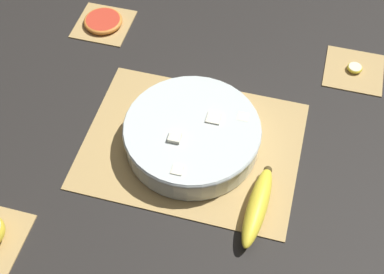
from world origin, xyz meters
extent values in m
plane|color=black|center=(0.00, 0.00, 0.00)|extent=(6.00, 6.00, 0.00)
cube|color=tan|center=(0.00, 0.00, 0.00)|extent=(0.45, 0.34, 0.01)
cube|color=#4C381E|center=(-0.17, 0.00, 0.00)|extent=(0.01, 0.33, 0.00)
cube|color=#4C381E|center=(-0.11, 0.00, 0.00)|extent=(0.01, 0.33, 0.00)
cube|color=#4C381E|center=(-0.06, 0.00, 0.00)|extent=(0.01, 0.33, 0.00)
cube|color=#4C381E|center=(0.00, 0.00, 0.00)|extent=(0.01, 0.33, 0.00)
cube|color=#4C381E|center=(0.06, 0.00, 0.00)|extent=(0.01, 0.33, 0.00)
cube|color=#4C381E|center=(0.11, 0.00, 0.00)|extent=(0.01, 0.33, 0.00)
cube|color=#4C381E|center=(0.17, 0.00, 0.00)|extent=(0.01, 0.33, 0.00)
cube|color=#4C381E|center=(-0.27, -0.30, 0.00)|extent=(0.00, 0.13, 0.00)
cube|color=tan|center=(-0.31, 0.30, 0.00)|extent=(0.13, 0.13, 0.01)
cube|color=#4C381E|center=(-0.33, 0.30, 0.00)|extent=(0.00, 0.13, 0.00)
cube|color=#4C381E|center=(-0.29, 0.30, 0.00)|extent=(0.00, 0.13, 0.00)
cube|color=tan|center=(0.31, 0.30, 0.00)|extent=(0.13, 0.13, 0.01)
cube|color=#4C381E|center=(0.28, 0.30, 0.00)|extent=(0.00, 0.13, 0.00)
cube|color=#4C381E|center=(0.31, 0.30, 0.00)|extent=(0.00, 0.13, 0.00)
cube|color=#4C381E|center=(0.34, 0.30, 0.00)|extent=(0.00, 0.13, 0.00)
cylinder|color=silver|center=(0.00, 0.00, 0.04)|extent=(0.28, 0.28, 0.06)
torus|color=silver|center=(0.00, 0.00, 0.06)|extent=(0.28, 0.28, 0.01)
cylinder|color=#F4EABC|center=(-0.03, 0.01, 0.02)|extent=(0.03, 0.03, 0.01)
cylinder|color=#F4EABC|center=(0.10, -0.03, 0.05)|extent=(0.03, 0.03, 0.01)
cylinder|color=#F4EABC|center=(-0.07, -0.08, 0.04)|extent=(0.03, 0.03, 0.01)
cylinder|color=#F4EABC|center=(0.03, 0.05, 0.03)|extent=(0.03, 0.03, 0.01)
cylinder|color=#F4EABC|center=(-0.09, 0.04, 0.02)|extent=(0.03, 0.03, 0.01)
cylinder|color=#F4EABC|center=(0.04, 0.00, 0.04)|extent=(0.03, 0.03, 0.01)
cylinder|color=#F4EABC|center=(-0.06, 0.00, 0.05)|extent=(0.02, 0.02, 0.01)
cylinder|color=#F4EABC|center=(0.01, 0.00, 0.03)|extent=(0.02, 0.02, 0.01)
cylinder|color=#F4EABC|center=(-0.03, 0.09, 0.03)|extent=(0.03, 0.03, 0.01)
cube|color=#EFEACC|center=(0.05, -0.05, 0.02)|extent=(0.03, 0.03, 0.03)
cube|color=#EFEACC|center=(0.09, 0.05, 0.05)|extent=(0.02, 0.02, 0.02)
cube|color=#EFEACC|center=(-0.01, -0.02, 0.02)|extent=(0.02, 0.02, 0.02)
cube|color=#EFEACC|center=(0.05, 0.09, 0.02)|extent=(0.03, 0.03, 0.03)
cube|color=#EFEACC|center=(0.00, -0.11, 0.06)|extent=(0.02, 0.02, 0.02)
cube|color=#EFEACC|center=(-0.09, 0.06, 0.05)|extent=(0.03, 0.03, 0.03)
cube|color=#EFEACC|center=(-0.07, -0.03, 0.05)|extent=(0.02, 0.02, 0.02)
cube|color=#EFEACC|center=(-0.02, -0.04, 0.06)|extent=(0.02, 0.02, 0.02)
cube|color=#EFEACC|center=(-0.05, 0.07, 0.04)|extent=(0.02, 0.02, 0.02)
cube|color=#EFEACC|center=(0.04, 0.03, 0.05)|extent=(0.03, 0.03, 0.03)
cube|color=#EFEACC|center=(0.01, -0.10, 0.02)|extent=(0.02, 0.02, 0.02)
ellipsoid|color=orange|center=(-0.04, 0.05, 0.02)|extent=(0.03, 0.02, 0.01)
ellipsoid|color=orange|center=(-0.02, 0.05, 0.04)|extent=(0.03, 0.02, 0.01)
ellipsoid|color=red|center=(-0.01, -0.06, 0.04)|extent=(0.03, 0.02, 0.01)
ellipsoid|color=orange|center=(0.06, 0.05, 0.02)|extent=(0.03, 0.02, 0.01)
ellipsoid|color=orange|center=(-0.10, -0.02, 0.03)|extent=(0.03, 0.02, 0.01)
ellipsoid|color=red|center=(0.03, -0.05, 0.05)|extent=(0.04, 0.02, 0.02)
ellipsoid|color=orange|center=(0.06, -0.10, 0.02)|extent=(0.02, 0.01, 0.01)
ellipsoid|color=red|center=(0.00, 0.03, 0.05)|extent=(0.04, 0.02, 0.02)
ellipsoid|color=yellow|center=(0.16, -0.12, 0.03)|extent=(0.05, 0.18, 0.04)
sphere|color=#473819|center=(0.16, -0.04, 0.03)|extent=(0.02, 0.02, 0.02)
cylinder|color=#F4EABC|center=(0.31, 0.30, 0.01)|extent=(0.03, 0.03, 0.01)
torus|color=yellow|center=(0.31, 0.30, 0.01)|extent=(0.04, 0.04, 0.01)
cylinder|color=red|center=(-0.31, 0.30, 0.01)|extent=(0.09, 0.09, 0.01)
torus|color=orange|center=(-0.31, 0.30, 0.01)|extent=(0.10, 0.10, 0.01)
camera|label=1|loc=(0.17, -0.63, 0.91)|focal=50.00mm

